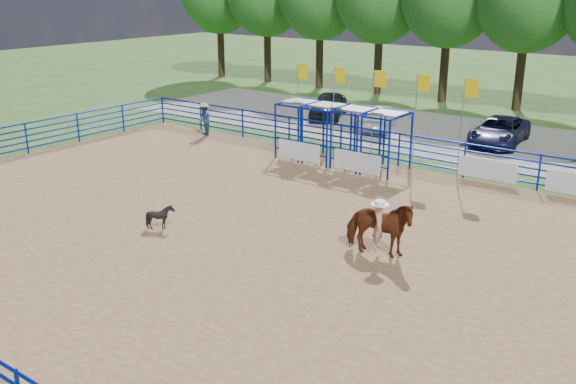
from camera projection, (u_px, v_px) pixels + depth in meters
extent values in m
plane|color=#3C5F26|center=(254.00, 234.00, 20.71)|extent=(120.00, 120.00, 0.00)
cube|color=#896544|center=(254.00, 234.00, 20.71)|extent=(30.00, 20.00, 0.02)
cube|color=gray|center=(460.00, 136.00, 33.66)|extent=(40.00, 10.00, 0.01)
imported|color=#602C13|center=(379.00, 228.00, 18.81)|extent=(2.26, 1.44, 1.76)
imported|color=red|center=(380.00, 204.00, 18.57)|extent=(0.45, 0.58, 1.41)
cylinder|color=white|center=(381.00, 180.00, 18.34)|extent=(0.54, 0.54, 0.12)
imported|color=black|center=(160.00, 217.00, 20.99)|extent=(0.77, 0.68, 0.84)
imported|color=navy|center=(204.00, 121.00, 33.45)|extent=(1.00, 0.94, 1.63)
cylinder|color=tan|center=(204.00, 105.00, 33.20)|extent=(0.56, 0.56, 0.11)
imported|color=black|center=(329.00, 105.00, 38.03)|extent=(3.25, 4.67, 1.48)
imported|color=gray|center=(379.00, 118.00, 34.98)|extent=(2.61, 4.27, 1.33)
imported|color=#141734|center=(499.00, 131.00, 31.84)|extent=(2.67, 5.01, 1.34)
cube|color=white|center=(299.00, 151.00, 28.61)|extent=(2.20, 0.04, 0.85)
cube|color=white|center=(357.00, 162.00, 26.91)|extent=(2.20, 0.04, 0.85)
cube|color=white|center=(487.00, 169.00, 25.86)|extent=(2.40, 0.04, 0.85)
cylinder|color=#3F2B19|center=(221.00, 48.00, 53.92)|extent=(0.56, 0.56, 4.80)
cylinder|color=#3F2B19|center=(268.00, 51.00, 51.09)|extent=(0.56, 0.56, 4.80)
cylinder|color=#3F2B19|center=(320.00, 56.00, 48.26)|extent=(0.56, 0.56, 4.80)
cylinder|color=#3F2B19|center=(378.00, 60.00, 45.43)|extent=(0.56, 0.56, 4.80)
cylinder|color=#3F2B19|center=(444.00, 66.00, 42.60)|extent=(0.56, 0.56, 4.80)
cylinder|color=#3F2B19|center=(520.00, 72.00, 39.77)|extent=(0.56, 0.56, 4.80)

